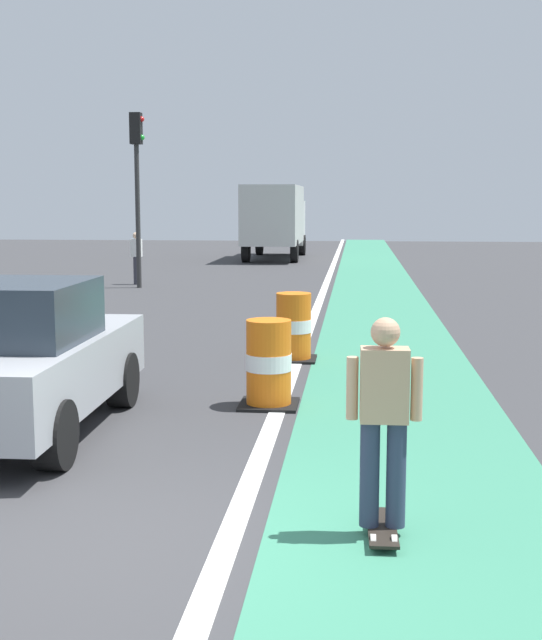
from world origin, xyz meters
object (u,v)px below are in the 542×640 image
(parked_sedan_nearest, at_px, (16,359))
(pedestrian_crossing, at_px, (136,257))
(skateboarder_on_lane, at_px, (384,420))
(traffic_barrel_mid, at_px, (294,328))
(traffic_light_corner, at_px, (137,169))
(traffic_barrel_front, at_px, (269,364))
(delivery_truck_down_block, at_px, (275,217))

(parked_sedan_nearest, xyz_separation_m, pedestrian_crossing, (-3.08, 16.93, 0.03))
(pedestrian_crossing, bearing_deg, skateboarder_on_lane, -70.26)
(traffic_barrel_mid, height_order, traffic_light_corner, traffic_light_corner)
(parked_sedan_nearest, distance_m, traffic_barrel_front, 3.05)
(skateboarder_on_lane, distance_m, pedestrian_crossing, 20.67)
(skateboarder_on_lane, height_order, pedestrian_crossing, skateboarder_on_lane)
(parked_sedan_nearest, height_order, pedestrian_crossing, parked_sedan_nearest)
(parked_sedan_nearest, xyz_separation_m, delivery_truck_down_block, (0.04, 29.23, 1.01))
(parked_sedan_nearest, height_order, delivery_truck_down_block, delivery_truck_down_block)
(parked_sedan_nearest, relative_size, delivery_truck_down_block, 0.54)
(traffic_barrel_mid, distance_m, pedestrian_crossing, 13.53)
(delivery_truck_down_block, bearing_deg, traffic_light_corner, -101.87)
(delivery_truck_down_block, relative_size, traffic_light_corner, 1.49)
(parked_sedan_nearest, relative_size, traffic_barrel_mid, 3.79)
(traffic_light_corner, height_order, pedestrian_crossing, traffic_light_corner)
(delivery_truck_down_block, distance_m, traffic_light_corner, 13.67)
(pedestrian_crossing, bearing_deg, traffic_barrel_front, -69.70)
(parked_sedan_nearest, bearing_deg, pedestrian_crossing, 100.31)
(traffic_barrel_front, height_order, pedestrian_crossing, pedestrian_crossing)
(parked_sedan_nearest, distance_m, traffic_barrel_mid, 5.42)
(skateboarder_on_lane, bearing_deg, pedestrian_crossing, 109.74)
(skateboarder_on_lane, xyz_separation_m, traffic_light_corner, (-6.65, 18.48, 2.59))
(traffic_barrel_mid, xyz_separation_m, pedestrian_crossing, (-5.77, 12.24, 0.33))
(traffic_barrel_front, xyz_separation_m, traffic_light_corner, (-5.36, 14.41, 2.97))
(parked_sedan_nearest, xyz_separation_m, traffic_barrel_mid, (2.69, 4.69, -0.30))
(traffic_barrel_front, height_order, traffic_light_corner, traffic_light_corner)
(traffic_barrel_front, distance_m, pedestrian_crossing, 16.41)
(parked_sedan_nearest, bearing_deg, traffic_barrel_front, 30.60)
(delivery_truck_down_block, height_order, pedestrian_crossing, delivery_truck_down_block)
(traffic_barrel_mid, relative_size, traffic_light_corner, 0.21)
(traffic_barrel_mid, relative_size, delivery_truck_down_block, 0.14)
(skateboarder_on_lane, relative_size, traffic_barrel_mid, 1.55)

